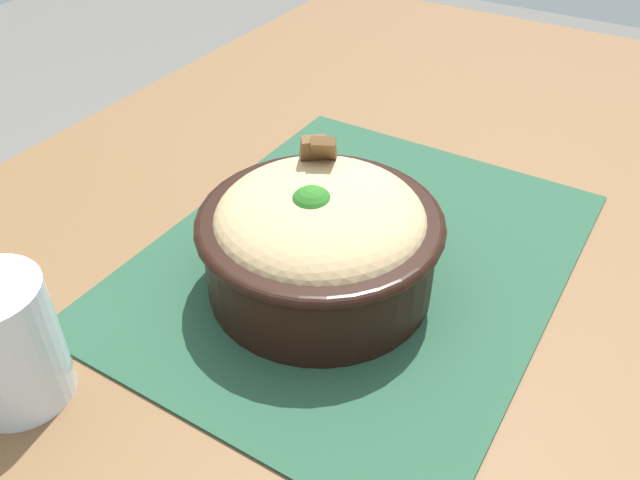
% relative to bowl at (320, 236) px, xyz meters
% --- Properties ---
extents(table, '(1.39, 0.89, 0.73)m').
position_rel_bowl_xyz_m(table, '(0.07, -0.02, -0.11)').
color(table, brown).
rests_on(table, ground_plane).
extents(placemat, '(0.45, 0.36, 0.00)m').
position_rel_bowl_xyz_m(placemat, '(0.05, -0.01, -0.06)').
color(placemat, '#1E422D').
rests_on(placemat, table).
extents(bowl, '(0.24, 0.24, 0.13)m').
position_rel_bowl_xyz_m(bowl, '(0.00, 0.00, 0.00)').
color(bowl, black).
rests_on(bowl, placemat).
extents(fork, '(0.03, 0.13, 0.00)m').
position_rel_bowl_xyz_m(fork, '(0.14, 0.01, -0.05)').
color(fork, '#BCBCBC').
rests_on(fork, placemat).
extents(drinking_glass, '(0.08, 0.08, 0.10)m').
position_rel_bowl_xyz_m(drinking_glass, '(-0.21, 0.13, -0.01)').
color(drinking_glass, silver).
rests_on(drinking_glass, table).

